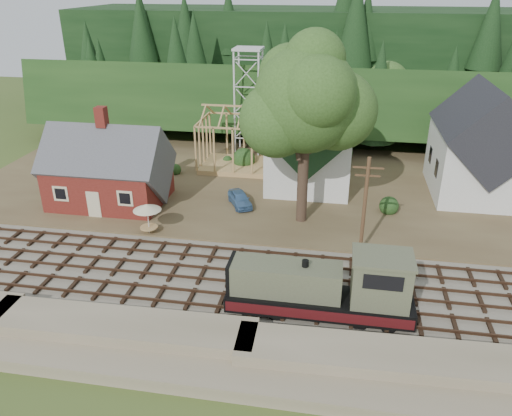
% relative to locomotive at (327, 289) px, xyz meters
% --- Properties ---
extents(ground, '(140.00, 140.00, 0.00)m').
position_rel_locomotive_xyz_m(ground, '(-4.70, 3.00, -2.04)').
color(ground, '#384C1E').
rests_on(ground, ground).
extents(embankment, '(64.00, 5.00, 1.60)m').
position_rel_locomotive_xyz_m(embankment, '(-4.70, -5.50, -2.04)').
color(embankment, '#7F7259').
rests_on(embankment, ground).
extents(railroad_bed, '(64.00, 11.00, 0.16)m').
position_rel_locomotive_xyz_m(railroad_bed, '(-4.70, 3.00, -1.96)').
color(railroad_bed, '#726B5B').
rests_on(railroad_bed, ground).
extents(village_flat, '(64.00, 26.00, 0.30)m').
position_rel_locomotive_xyz_m(village_flat, '(-4.70, 21.00, -1.89)').
color(village_flat, brown).
rests_on(village_flat, ground).
extents(hillside, '(70.00, 28.96, 12.74)m').
position_rel_locomotive_xyz_m(hillside, '(-4.70, 45.00, -2.04)').
color(hillside, '#1E3F19').
rests_on(hillside, ground).
extents(ridge, '(80.00, 20.00, 12.00)m').
position_rel_locomotive_xyz_m(ridge, '(-4.70, 61.00, -2.04)').
color(ridge, black).
rests_on(ridge, ground).
extents(depot, '(10.80, 7.41, 9.00)m').
position_rel_locomotive_xyz_m(depot, '(-20.70, 14.00, 1.17)').
color(depot, '#5D1B15').
rests_on(depot, village_flat).
extents(church, '(8.40, 15.17, 13.00)m').
position_rel_locomotive_xyz_m(church, '(-2.70, 22.68, 3.14)').
color(church, silver).
rests_on(church, village_flat).
extents(farmhouse, '(8.40, 10.80, 10.60)m').
position_rel_locomotive_xyz_m(farmhouse, '(13.30, 22.00, 2.83)').
color(farmhouse, silver).
rests_on(farmhouse, village_flat).
extents(timber_frame, '(8.20, 6.20, 6.99)m').
position_rel_locomotive_xyz_m(timber_frame, '(-10.70, 25.00, 1.23)').
color(timber_frame, tan).
rests_on(timber_frame, village_flat).
extents(lattice_tower, '(3.20, 3.20, 12.12)m').
position_rel_locomotive_xyz_m(lattice_tower, '(-10.70, 31.00, 7.99)').
color(lattice_tower, silver).
rests_on(lattice_tower, village_flat).
extents(big_tree, '(10.90, 8.40, 14.70)m').
position_rel_locomotive_xyz_m(big_tree, '(-2.53, 13.08, 8.18)').
color(big_tree, '#38281E').
rests_on(big_tree, village_flat).
extents(telegraph_pole_near, '(2.20, 0.28, 8.00)m').
position_rel_locomotive_xyz_m(telegraph_pole_near, '(2.30, 8.20, 2.21)').
color(telegraph_pole_near, '#4C331E').
rests_on(telegraph_pole_near, ground).
extents(locomotive, '(11.38, 2.84, 4.57)m').
position_rel_locomotive_xyz_m(locomotive, '(0.00, 0.00, 0.00)').
color(locomotive, black).
rests_on(locomotive, railroad_bed).
extents(car_blue, '(3.20, 4.17, 1.33)m').
position_rel_locomotive_xyz_m(car_blue, '(-8.58, 15.10, -1.08)').
color(car_blue, '#4F79A9').
rests_on(car_blue, village_flat).
extents(car_green, '(4.24, 2.64, 1.32)m').
position_rel_locomotive_xyz_m(car_green, '(-26.16, 14.63, -1.08)').
color(car_green, '#6B9265').
rests_on(car_green, village_flat).
extents(patio_set, '(2.30, 2.30, 2.56)m').
position_rel_locomotive_xyz_m(patio_set, '(-14.92, 8.50, 0.44)').
color(patio_set, silver).
rests_on(patio_set, village_flat).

